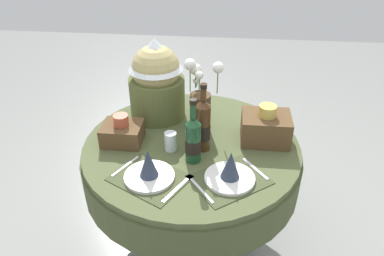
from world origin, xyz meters
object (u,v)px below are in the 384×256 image
object	(u,v)px
wine_bottle_centre	(203,125)
woven_basket_side_right	(266,127)
wine_bottle_left	(193,139)
place_setting_right	(230,172)
gift_tub_back_left	(156,77)
tumbler_near_left	(171,141)
place_setting_left	(149,171)
dining_table	(191,165)
flower_vase	(200,103)
woven_basket_side_left	(122,132)

from	to	relation	value
wine_bottle_centre	woven_basket_side_right	bearing A→B (deg)	19.00
wine_bottle_left	wine_bottle_centre	distance (m)	0.12
place_setting_right	gift_tub_back_left	world-z (taller)	gift_tub_back_left
tumbler_near_left	woven_basket_side_right	world-z (taller)	woven_basket_side_right
place_setting_left	tumbler_near_left	xyz separation A→B (m)	(0.07, 0.24, 0.00)
dining_table	gift_tub_back_left	bearing A→B (deg)	129.12
place_setting_right	tumbler_near_left	size ratio (longest dim) A/B	4.17
place_setting_right	wine_bottle_centre	size ratio (longest dim) A/B	1.14
flower_vase	tumbler_near_left	size ratio (longest dim) A/B	4.07
flower_vase	woven_basket_side_left	size ratio (longest dim) A/B	1.97
flower_vase	wine_bottle_centre	world-z (taller)	flower_vase
wine_bottle_left	gift_tub_back_left	bearing A→B (deg)	120.66
woven_basket_side_left	place_setting_right	bearing A→B (deg)	-24.49
dining_table	tumbler_near_left	size ratio (longest dim) A/B	11.62
flower_vase	woven_basket_side_right	xyz separation A→B (m)	(0.36, -0.08, -0.09)
wine_bottle_left	wine_bottle_centre	xyz separation A→B (m)	(0.04, 0.11, 0.02)
dining_table	gift_tub_back_left	size ratio (longest dim) A/B	2.48
gift_tub_back_left	place_setting_right	bearing A→B (deg)	-52.18
wine_bottle_centre	gift_tub_back_left	distance (m)	0.45
woven_basket_side_right	place_setting_right	bearing A→B (deg)	-117.03
place_setting_left	wine_bottle_left	bearing A→B (deg)	40.74
place_setting_right	woven_basket_side_right	world-z (taller)	woven_basket_side_right
place_setting_left	woven_basket_side_right	bearing A→B (deg)	34.44
tumbler_near_left	woven_basket_side_left	world-z (taller)	woven_basket_side_left
wine_bottle_centre	dining_table	bearing A→B (deg)	147.79
wine_bottle_centre	woven_basket_side_left	bearing A→B (deg)	177.34
dining_table	wine_bottle_left	xyz separation A→B (m)	(0.02, -0.15, 0.27)
tumbler_near_left	wine_bottle_centre	bearing A→B (deg)	9.57
flower_vase	gift_tub_back_left	distance (m)	0.31
dining_table	place_setting_right	distance (m)	0.40
woven_basket_side_left	tumbler_near_left	bearing A→B (deg)	-10.11
place_setting_right	wine_bottle_centre	world-z (taller)	wine_bottle_centre
dining_table	tumbler_near_left	world-z (taller)	tumbler_near_left
woven_basket_side_right	wine_bottle_centre	bearing A→B (deg)	-161.00
gift_tub_back_left	woven_basket_side_left	size ratio (longest dim) A/B	2.27
place_setting_right	woven_basket_side_left	bearing A→B (deg)	155.51
place_setting_left	wine_bottle_centre	distance (m)	0.37
wine_bottle_left	wine_bottle_centre	bearing A→B (deg)	69.58
place_setting_left	flower_vase	xyz separation A→B (m)	(0.20, 0.46, 0.12)
place_setting_left	woven_basket_side_right	size ratio (longest dim) A/B	1.63
tumbler_near_left	gift_tub_back_left	bearing A→B (deg)	110.27
wine_bottle_centre	tumbler_near_left	distance (m)	0.19
wine_bottle_centre	woven_basket_side_right	xyz separation A→B (m)	(0.33, 0.11, -0.06)
dining_table	flower_vase	distance (m)	0.35
flower_vase	wine_bottle_centre	xyz separation A→B (m)	(0.03, -0.19, -0.02)
place_setting_right	wine_bottle_left	xyz separation A→B (m)	(-0.19, 0.14, 0.08)
place_setting_left	gift_tub_back_left	bearing A→B (deg)	96.22
place_setting_right	gift_tub_back_left	distance (m)	0.75
wine_bottle_centre	woven_basket_side_left	distance (m)	0.44
dining_table	wine_bottle_left	bearing A→B (deg)	-80.98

